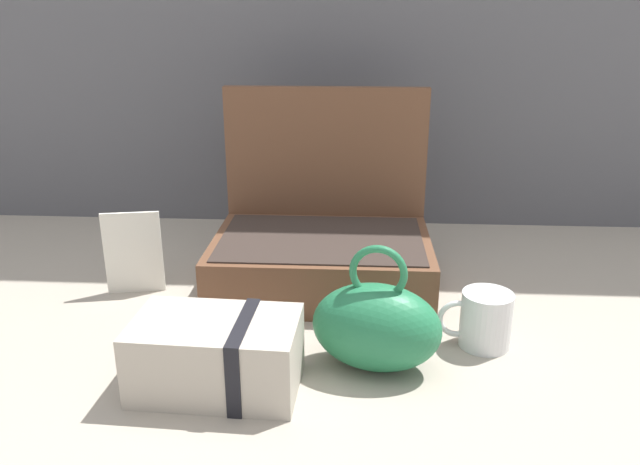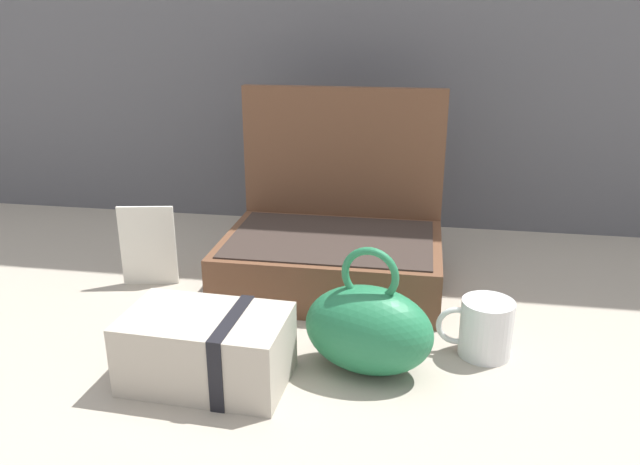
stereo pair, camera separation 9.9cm
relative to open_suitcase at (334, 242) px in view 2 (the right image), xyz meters
name	(u,v)px [view 2 (the right image)]	position (x,y,z in m)	size (l,w,h in m)	color
ground_plane	(326,325)	(0.01, -0.19, -0.08)	(6.00, 6.00, 0.00)	#9E9384
open_suitcase	(334,242)	(0.00, 0.00, 0.00)	(0.41, 0.31, 0.37)	brown
teal_pouch_handbag	(368,329)	(0.10, -0.32, -0.01)	(0.21, 0.15, 0.20)	#237247
cream_toiletry_bag	(209,349)	(-0.13, -0.38, -0.03)	(0.24, 0.15, 0.11)	#B2A899
coffee_mug	(484,328)	(0.27, -0.24, -0.04)	(0.12, 0.08, 0.09)	silver
info_card_left	(148,246)	(-0.35, -0.08, 0.00)	(0.11, 0.01, 0.16)	silver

